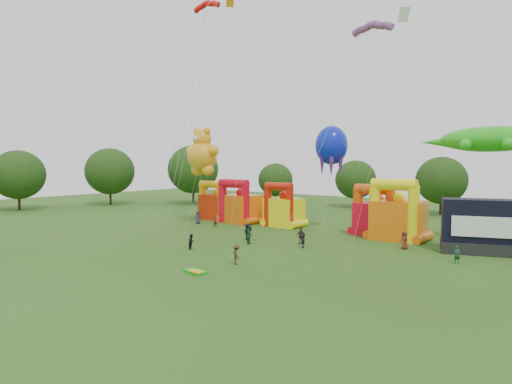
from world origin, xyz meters
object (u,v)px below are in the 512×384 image
Objects in this scene: teddy_bear_kite at (198,177)px; spectator_0 at (198,217)px; spectator_4 at (301,236)px; gecko_kite at (474,177)px; octopus_kite at (330,160)px; stage_trailer at (488,227)px; bouncy_castle_2 at (283,210)px; bouncy_castle_0 at (216,204)px.

spectator_0 is at bearing 139.41° from teddy_bear_kite.
spectator_0 is 0.99× the size of spectator_4.
teddy_bear_kite reaches higher than spectator_0.
gecko_kite is 0.99× the size of octopus_kite.
octopus_kite is (16.95, 6.73, 2.37)m from teddy_bear_kite.
stage_trailer is 0.66× the size of gecko_kite.
teddy_bear_kite is at bearing -73.61° from spectator_4.
octopus_kite reaches higher than bouncy_castle_2.
bouncy_castle_2 is 0.44× the size of teddy_bear_kite.
bouncy_castle_0 is 36.49m from gecko_kite.
teddy_bear_kite reaches higher than gecko_kite.
gecko_kite is at bearing 10.45° from teddy_bear_kite.
teddy_bear_kite is 1.03× the size of gecko_kite.
spectator_4 is at bearing -146.24° from gecko_kite.
octopus_kite is 7.53× the size of spectator_0.
teddy_bear_kite reaches higher than octopus_kite.
bouncy_castle_2 is 9.53m from octopus_kite.
spectator_0 is at bearing -175.97° from stage_trailer.
gecko_kite reaches higher than stage_trailer.
spectator_0 is at bearing -154.25° from bouncy_castle_2.
gecko_kite is 35.84m from spectator_0.
octopus_kite reaches higher than spectator_0.
spectator_4 is (19.19, -3.65, -5.74)m from teddy_bear_kite.
octopus_kite is at bearing -4.11° from spectator_0.
stage_trailer is at bearing -3.97° from bouncy_castle_0.
spectator_0 is at bearing -170.85° from gecko_kite.
stage_trailer is at bearing 5.18° from teddy_bear_kite.
bouncy_castle_0 reaches higher than stage_trailer.
gecko_kite reaches higher than spectator_4.
stage_trailer is 20.48m from octopus_kite.
teddy_bear_kite is (-36.08, -3.27, 4.09)m from stage_trailer.
stage_trailer is at bearing -10.27° from octopus_kite.
stage_trailer is 36.46m from teddy_bear_kite.
gecko_kite is at bearing -13.83° from spectator_0.
gecko_kite is 7.44× the size of spectator_0.
octopus_kite is at bearing 21.66° from teddy_bear_kite.
octopus_kite reaches higher than stage_trailer.
bouncy_castle_2 is 3.37× the size of spectator_0.
gecko_kite reaches higher than bouncy_castle_2.
gecko_kite is (-2.04, 3.01, 4.69)m from stage_trailer.
teddy_bear_kite reaches higher than bouncy_castle_0.
octopus_kite is 20.43m from spectator_0.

